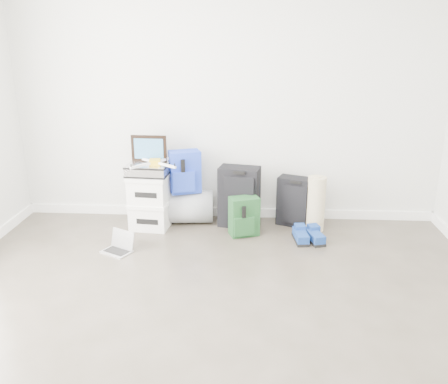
# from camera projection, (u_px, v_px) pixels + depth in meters

# --- Properties ---
(ground) EXTENTS (5.00, 5.00, 0.00)m
(ground) POSITION_uv_depth(u_px,v_px,m) (206.00, 362.00, 2.95)
(ground) COLOR #3A352A
(ground) RESTS_ON ground
(room_envelope) EXTENTS (4.52, 5.02, 2.71)m
(room_envelope) POSITION_uv_depth(u_px,v_px,m) (203.00, 79.00, 2.42)
(room_envelope) COLOR silver
(room_envelope) RESTS_ON ground
(boxes_stack) EXTENTS (0.43, 0.36, 0.57)m
(boxes_stack) POSITION_uv_depth(u_px,v_px,m) (150.00, 202.00, 4.91)
(boxes_stack) COLOR white
(boxes_stack) RESTS_ON ground
(briefcase) EXTENTS (0.43, 0.33, 0.12)m
(briefcase) POSITION_uv_depth(u_px,v_px,m) (148.00, 170.00, 4.80)
(briefcase) COLOR #B2B2B7
(briefcase) RESTS_ON boxes_stack
(painting) EXTENTS (0.37, 0.04, 0.27)m
(painting) POSITION_uv_depth(u_px,v_px,m) (149.00, 149.00, 4.83)
(painting) COLOR black
(painting) RESTS_ON briefcase
(drone) EXTENTS (0.49, 0.49, 0.05)m
(drone) POSITION_uv_depth(u_px,v_px,m) (155.00, 162.00, 4.75)
(drone) COLOR gold
(drone) RESTS_ON briefcase
(duffel_bag) EXTENTS (0.60, 0.40, 0.35)m
(duffel_bag) POSITION_uv_depth(u_px,v_px,m) (186.00, 207.00, 5.09)
(duffel_bag) COLOR #999BA2
(duffel_bag) RESTS_ON ground
(blue_backpack) EXTENTS (0.36, 0.32, 0.44)m
(blue_backpack) POSITION_uv_depth(u_px,v_px,m) (185.00, 173.00, 4.93)
(blue_backpack) COLOR #1B38B1
(blue_backpack) RESTS_ON duffel_bag
(large_suitcase) EXTENTS (0.45, 0.34, 0.64)m
(large_suitcase) POSITION_uv_depth(u_px,v_px,m) (239.00, 197.00, 4.95)
(large_suitcase) COLOR black
(large_suitcase) RESTS_ON ground
(green_backpack) EXTENTS (0.33, 0.29, 0.40)m
(green_backpack) POSITION_uv_depth(u_px,v_px,m) (244.00, 217.00, 4.75)
(green_backpack) COLOR #14371A
(green_backpack) RESTS_ON ground
(carry_on) EXTENTS (0.38, 0.32, 0.52)m
(carry_on) POSITION_uv_depth(u_px,v_px,m) (294.00, 201.00, 4.99)
(carry_on) COLOR black
(carry_on) RESTS_ON ground
(shoes) EXTENTS (0.31, 0.32, 0.10)m
(shoes) POSITION_uv_depth(u_px,v_px,m) (307.00, 236.00, 4.65)
(shoes) COLOR black
(shoes) RESTS_ON ground
(rolled_rug) EXTENTS (0.19, 0.19, 0.57)m
(rolled_rug) POSITION_uv_depth(u_px,v_px,m) (316.00, 204.00, 4.85)
(rolled_rug) COLOR tan
(rolled_rug) RESTS_ON ground
(laptop) EXTENTS (0.32, 0.29, 0.19)m
(laptop) POSITION_uv_depth(u_px,v_px,m) (119.00, 246.00, 4.44)
(laptop) COLOR silver
(laptop) RESTS_ON ground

